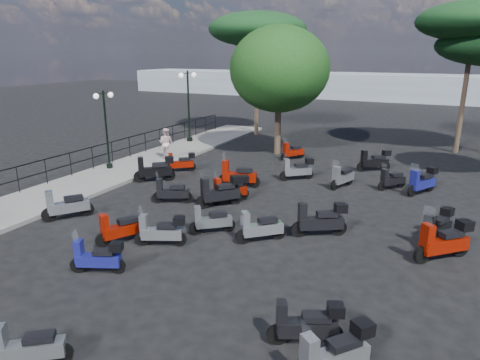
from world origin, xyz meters
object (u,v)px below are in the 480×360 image
at_px(scooter_1, 120,229).
at_px(broadleaf_tree, 279,69).
at_px(pedestrian_far, 166,143).
at_px(scooter_23, 374,161).
at_px(lamp_post_2, 188,102).
at_px(pine_2, 257,29).
at_px(scooter_4, 155,170).
at_px(scooter_9, 230,190).
at_px(scooter_7, 27,348).
at_px(scooter_19, 334,355).
at_px(scooter_11, 292,152).
at_px(scooter_13, 98,258).
at_px(scooter_26, 444,242).
at_px(scooter_29, 422,182).
at_px(scooter_16, 220,192).
at_px(scooter_21, 320,220).
at_px(lamp_post_1, 106,125).
at_px(pine_0, 475,21).
at_px(scooter_14, 260,228).
at_px(scooter_2, 66,206).
at_px(scooter_27, 437,227).
at_px(scooter_17, 297,170).
at_px(scooter_22, 342,177).
at_px(scooter_20, 307,324).
at_px(scooter_28, 392,180).
at_px(scooter_15, 211,221).
at_px(scooter_8, 161,231).
at_px(scooter_10, 238,176).
at_px(scooter_5, 181,163).

bearing_deg(scooter_1, broadleaf_tree, -61.54).
distance_m(pedestrian_far, scooter_23, 10.74).
xyz_separation_m(lamp_post_2, pine_2, (2.59, 4.70, 4.41)).
distance_m(scooter_4, scooter_23, 10.56).
bearing_deg(lamp_post_2, scooter_9, -31.81).
bearing_deg(pedestrian_far, scooter_7, 109.93).
height_order(pedestrian_far, scooter_19, pedestrian_far).
height_order(scooter_11, scooter_13, scooter_11).
distance_m(scooter_11, broadleaf_tree, 4.55).
bearing_deg(scooter_26, scooter_29, -35.10).
distance_m(scooter_16, scooter_21, 4.28).
height_order(scooter_13, scooter_21, scooter_21).
distance_m(lamp_post_1, pine_0, 20.03).
xyz_separation_m(scooter_26, pine_2, (-12.38, 15.28, 6.51)).
bearing_deg(lamp_post_1, scooter_14, -16.45).
height_order(lamp_post_1, scooter_1, lamp_post_1).
height_order(scooter_13, scooter_23, scooter_23).
bearing_deg(scooter_14, scooter_7, 123.78).
xyz_separation_m(scooter_2, scooter_27, (11.70, 3.50, 0.01)).
distance_m(scooter_14, scooter_17, 6.95).
bearing_deg(scooter_26, scooter_22, -7.09).
bearing_deg(scooter_22, broadleaf_tree, -24.58).
bearing_deg(lamp_post_2, scooter_1, -47.74).
height_order(scooter_21, pine_2, pine_2).
bearing_deg(scooter_20, scooter_28, -25.55).
height_order(scooter_20, scooter_21, scooter_21).
bearing_deg(scooter_15, scooter_9, -23.47).
height_order(scooter_16, scooter_22, scooter_16).
height_order(pedestrian_far, scooter_23, pedestrian_far).
bearing_deg(broadleaf_tree, scooter_20, -67.10).
relative_size(scooter_9, pine_0, 0.16).
height_order(scooter_21, broadleaf_tree, broadleaf_tree).
xyz_separation_m(scooter_28, pine_2, (-10.27, 9.10, 6.65)).
bearing_deg(scooter_21, scooter_19, 167.19).
bearing_deg(lamp_post_2, pine_2, 79.36).
bearing_deg(scooter_7, scooter_8, -27.46).
bearing_deg(scooter_29, scooter_9, 63.34).
bearing_deg(scooter_29, scooter_19, 117.02).
height_order(scooter_8, scooter_26, scooter_26).
bearing_deg(pedestrian_far, broadleaf_tree, -145.27).
distance_m(scooter_2, scooter_20, 9.98).
relative_size(scooter_13, scooter_21, 0.87).
distance_m(pedestrian_far, scooter_4, 3.88).
relative_size(scooter_9, scooter_16, 0.90).
height_order(scooter_4, scooter_10, scooter_10).
relative_size(scooter_21, pine_2, 0.20).
relative_size(scooter_11, scooter_22, 0.87).
distance_m(scooter_5, broadleaf_tree, 7.62).
height_order(lamp_post_1, scooter_29, lamp_post_1).
xyz_separation_m(scooter_23, scooter_28, (1.15, -2.68, -0.10)).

